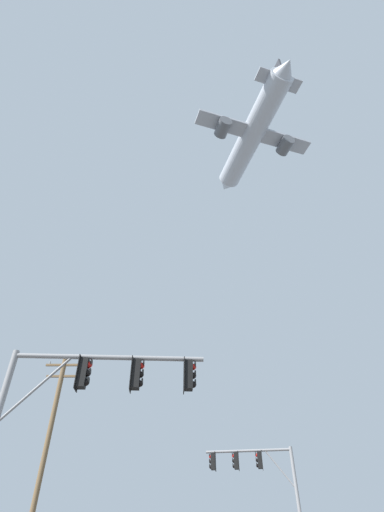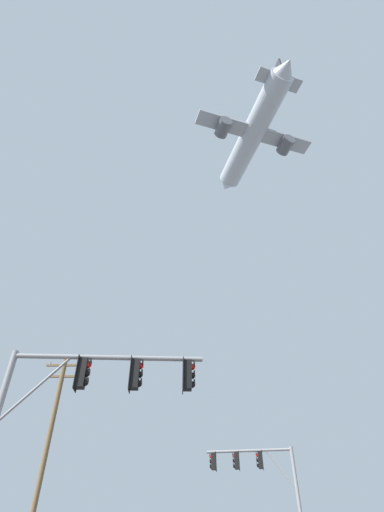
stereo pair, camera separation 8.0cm
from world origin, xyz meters
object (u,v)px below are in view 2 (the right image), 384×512
(signal_pole_far, at_px, (260,475))
(airplane, at_px, (253,134))
(utility_pole, at_px, (47,447))
(signal_pole_near, at_px, (82,398))

(signal_pole_far, distance_m, airplane, 40.39)
(signal_pole_far, bearing_deg, utility_pole, -165.69)
(signal_pole_far, distance_m, utility_pole, 12.16)
(utility_pole, bearing_deg, signal_pole_near, -66.83)
(signal_pole_near, height_order, utility_pole, utility_pole)
(signal_pole_far, height_order, airplane, airplane)
(signal_pole_near, xyz_separation_m, airplane, (11.07, 18.23, 39.92))
(signal_pole_far, xyz_separation_m, utility_pole, (-11.75, -3.00, 0.90))
(utility_pole, relative_size, airplane, 0.53)
(utility_pole, xyz_separation_m, airplane, (15.76, 7.27, 39.06))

